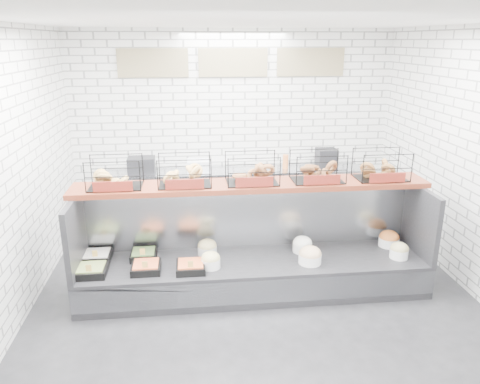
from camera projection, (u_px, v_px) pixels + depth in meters
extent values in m
plane|color=black|center=(257.00, 303.00, 5.28)|extent=(5.50, 5.50, 0.00)
cube|color=white|center=(233.00, 128.00, 7.41)|extent=(5.00, 0.02, 3.00)
cube|color=white|center=(5.00, 183.00, 4.55)|extent=(0.02, 5.50, 3.00)
cube|color=white|center=(261.00, 20.00, 4.35)|extent=(5.00, 5.50, 0.02)
cube|color=tan|center=(153.00, 63.00, 6.95)|extent=(1.05, 0.03, 0.42)
cube|color=tan|center=(233.00, 62.00, 7.07)|extent=(1.05, 0.03, 0.42)
cube|color=tan|center=(311.00, 62.00, 7.20)|extent=(1.05, 0.03, 0.42)
cube|color=black|center=(254.00, 274.00, 5.50)|extent=(4.00, 0.90, 0.40)
cube|color=#93969B|center=(259.00, 292.00, 5.08)|extent=(4.00, 0.03, 0.28)
cube|color=#93969B|center=(250.00, 214.00, 5.70)|extent=(4.00, 0.08, 0.80)
cube|color=black|center=(76.00, 235.00, 5.11)|extent=(0.06, 0.90, 0.80)
cube|color=black|center=(419.00, 220.00, 5.52)|extent=(0.06, 0.90, 0.80)
cube|color=black|center=(91.00, 271.00, 5.07)|extent=(0.33, 0.33, 0.08)
cube|color=olive|center=(91.00, 268.00, 5.06)|extent=(0.28, 0.28, 0.04)
cube|color=#E6B450|center=(89.00, 268.00, 4.93)|extent=(0.06, 0.01, 0.08)
cube|color=black|center=(97.00, 257.00, 5.40)|extent=(0.32, 0.32, 0.08)
cube|color=white|center=(97.00, 254.00, 5.39)|extent=(0.27, 0.27, 0.04)
cube|color=#E6B450|center=(95.00, 254.00, 5.27)|extent=(0.06, 0.01, 0.08)
cube|color=black|center=(146.00, 268.00, 5.14)|extent=(0.32, 0.32, 0.08)
cube|color=orange|center=(146.00, 265.00, 5.13)|extent=(0.27, 0.27, 0.04)
cube|color=#E6B450|center=(145.00, 265.00, 5.01)|extent=(0.06, 0.01, 0.08)
cube|color=black|center=(144.00, 255.00, 5.44)|extent=(0.30, 0.30, 0.08)
cube|color=#608242|center=(143.00, 252.00, 5.43)|extent=(0.25, 0.25, 0.04)
cube|color=#E6B450|center=(142.00, 252.00, 5.32)|extent=(0.06, 0.01, 0.08)
cube|color=black|center=(191.00, 267.00, 5.15)|extent=(0.32, 0.32, 0.08)
cube|color=orange|center=(191.00, 264.00, 5.14)|extent=(0.27, 0.27, 0.04)
cube|color=#E6B450|center=(191.00, 264.00, 5.02)|extent=(0.06, 0.01, 0.08)
cylinder|color=white|center=(211.00, 263.00, 5.22)|extent=(0.22, 0.22, 0.11)
ellipsoid|color=#D6C883|center=(211.00, 258.00, 5.20)|extent=(0.21, 0.21, 0.15)
cylinder|color=white|center=(207.00, 250.00, 5.53)|extent=(0.23, 0.23, 0.11)
ellipsoid|color=tan|center=(207.00, 246.00, 5.51)|extent=(0.22, 0.22, 0.16)
cylinder|color=white|center=(310.00, 258.00, 5.32)|extent=(0.26, 0.26, 0.11)
ellipsoid|color=#D4AF82|center=(310.00, 254.00, 5.30)|extent=(0.26, 0.26, 0.18)
cylinder|color=white|center=(302.00, 247.00, 5.61)|extent=(0.23, 0.23, 0.11)
ellipsoid|color=white|center=(302.00, 243.00, 5.59)|extent=(0.23, 0.23, 0.16)
cylinder|color=white|center=(399.00, 253.00, 5.45)|extent=(0.22, 0.22, 0.11)
ellipsoid|color=tan|center=(399.00, 249.00, 5.44)|extent=(0.21, 0.21, 0.15)
cylinder|color=white|center=(389.00, 242.00, 5.77)|extent=(0.25, 0.25, 0.11)
ellipsoid|color=#BF6428|center=(389.00, 237.00, 5.75)|extent=(0.24, 0.24, 0.17)
cube|color=#531E11|center=(252.00, 185.00, 5.39)|extent=(4.10, 0.50, 0.06)
cube|color=black|center=(115.00, 173.00, 5.17)|extent=(0.60, 0.38, 0.34)
cube|color=maroon|center=(113.00, 187.00, 5.01)|extent=(0.42, 0.02, 0.11)
cube|color=black|center=(184.00, 170.00, 5.25)|extent=(0.60, 0.38, 0.34)
cube|color=maroon|center=(185.00, 184.00, 5.09)|extent=(0.42, 0.02, 0.11)
cube|color=black|center=(252.00, 169.00, 5.33)|extent=(0.60, 0.38, 0.34)
cube|color=maroon|center=(254.00, 182.00, 5.17)|extent=(0.42, 0.02, 0.11)
cube|color=black|center=(318.00, 167.00, 5.41)|extent=(0.60, 0.38, 0.34)
cube|color=maroon|center=(322.00, 180.00, 5.25)|extent=(0.42, 0.02, 0.11)
cube|color=black|center=(381.00, 165.00, 5.49)|extent=(0.60, 0.38, 0.34)
cube|color=maroon|center=(388.00, 178.00, 5.33)|extent=(0.42, 0.02, 0.11)
cube|color=#93969B|center=(235.00, 197.00, 7.43)|extent=(4.00, 0.60, 0.90)
cube|color=black|center=(141.00, 165.00, 7.08)|extent=(0.40, 0.30, 0.24)
cube|color=silver|center=(199.00, 166.00, 7.15)|extent=(0.35, 0.28, 0.18)
cylinder|color=orange|center=(285.00, 162.00, 7.32)|extent=(0.09, 0.09, 0.22)
cube|color=black|center=(326.00, 158.00, 7.36)|extent=(0.30, 0.30, 0.30)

